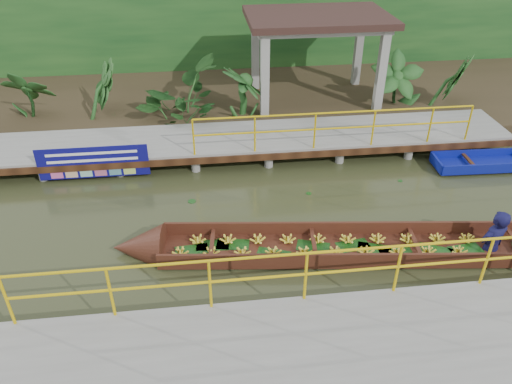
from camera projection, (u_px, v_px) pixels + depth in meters
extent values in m
plane|color=#30351A|center=(242.00, 227.00, 11.43)|extent=(80.00, 80.00, 0.00)
cube|color=#312818|center=(222.00, 95.00, 17.58)|extent=(30.00, 8.00, 0.45)
cube|color=gray|center=(230.00, 139.00, 14.09)|extent=(16.00, 2.00, 0.15)
cube|color=black|center=(233.00, 158.00, 13.29)|extent=(16.00, 0.12, 0.18)
cylinder|color=#E0B60B|center=(337.00, 113.00, 12.99)|extent=(7.50, 0.05, 0.05)
cylinder|color=#E0B60B|center=(335.00, 128.00, 13.23)|extent=(7.50, 0.05, 0.05)
cylinder|color=#E0B60B|center=(335.00, 130.00, 13.26)|extent=(0.05, 0.05, 1.00)
cylinder|color=gray|center=(3.00, 175.00, 12.97)|extent=(0.24, 0.24, 0.55)
cylinder|color=gray|center=(20.00, 146.00, 14.31)|extent=(0.24, 0.24, 0.55)
cylinder|color=gray|center=(82.00, 170.00, 13.17)|extent=(0.24, 0.24, 0.55)
cylinder|color=gray|center=(91.00, 143.00, 14.51)|extent=(0.24, 0.24, 0.55)
cylinder|color=gray|center=(158.00, 166.00, 13.37)|extent=(0.24, 0.24, 0.55)
cylinder|color=gray|center=(161.00, 139.00, 14.71)|extent=(0.24, 0.24, 0.55)
cylinder|color=gray|center=(232.00, 161.00, 13.57)|extent=(0.24, 0.24, 0.55)
cylinder|color=gray|center=(228.00, 135.00, 14.91)|extent=(0.24, 0.24, 0.55)
cylinder|color=gray|center=(305.00, 157.00, 13.77)|extent=(0.24, 0.24, 0.55)
cylinder|color=gray|center=(294.00, 132.00, 15.11)|extent=(0.24, 0.24, 0.55)
cylinder|color=gray|center=(375.00, 153.00, 13.97)|extent=(0.24, 0.24, 0.55)
cylinder|color=gray|center=(358.00, 129.00, 15.31)|extent=(0.24, 0.24, 0.55)
cylinder|color=gray|center=(443.00, 149.00, 14.17)|extent=(0.24, 0.24, 0.55)
cylinder|color=gray|center=(421.00, 125.00, 15.51)|extent=(0.24, 0.24, 0.55)
cylinder|color=gray|center=(232.00, 161.00, 13.57)|extent=(0.24, 0.24, 0.55)
cube|color=gray|center=(330.00, 365.00, 7.86)|extent=(18.00, 2.40, 0.70)
cylinder|color=#E0B60B|center=(319.00, 252.00, 8.09)|extent=(10.00, 0.05, 0.05)
cylinder|color=#E0B60B|center=(318.00, 273.00, 8.33)|extent=(10.00, 0.05, 0.05)
cylinder|color=#E0B60B|center=(317.00, 275.00, 8.36)|extent=(0.05, 0.05, 1.00)
cube|color=gray|center=(265.00, 80.00, 14.95)|extent=(0.25, 0.25, 2.80)
cube|color=gray|center=(381.00, 75.00, 15.31)|extent=(0.25, 0.25, 2.80)
cube|color=gray|center=(255.00, 56.00, 16.95)|extent=(0.25, 0.25, 2.80)
cube|color=gray|center=(358.00, 52.00, 17.31)|extent=(0.25, 0.25, 2.80)
cube|color=gray|center=(318.00, 24.00, 15.43)|extent=(4.00, 2.60, 0.12)
cube|color=#301C18|center=(318.00, 17.00, 15.32)|extent=(4.40, 3.00, 0.20)
cube|color=#133D18|center=(216.00, 26.00, 18.71)|extent=(30.00, 0.80, 4.00)
cube|color=#3C1A10|center=(364.00, 250.00, 10.63)|extent=(8.69, 2.04, 0.06)
cube|color=#3C1A10|center=(360.00, 229.00, 11.00)|extent=(8.58, 1.03, 0.37)
cube|color=#3C1A10|center=(370.00, 261.00, 10.10)|extent=(8.58, 1.03, 0.37)
cone|color=#3C1A10|center=(138.00, 248.00, 10.56)|extent=(1.19, 1.15, 1.04)
imported|color=#0F0F37|center=(502.00, 212.00, 10.12)|extent=(0.78, 0.61, 1.88)
cube|color=navy|center=(484.00, 165.00, 13.68)|extent=(2.78, 0.92, 0.09)
cube|color=navy|center=(478.00, 154.00, 13.96)|extent=(2.75, 0.15, 0.28)
cube|color=navy|center=(493.00, 169.00, 13.27)|extent=(2.75, 0.15, 0.28)
cube|color=navy|center=(436.00, 163.00, 13.52)|extent=(0.08, 0.83, 0.28)
cube|color=black|center=(469.00, 161.00, 13.57)|extent=(0.12, 0.83, 0.05)
cube|color=#0E0C62|center=(93.00, 162.00, 12.85)|extent=(2.82, 0.03, 0.88)
cube|color=white|center=(91.00, 154.00, 12.68)|extent=(2.29, 0.01, 0.07)
cube|color=white|center=(93.00, 160.00, 12.79)|extent=(2.29, 0.01, 0.07)
imported|color=#133D18|center=(24.00, 103.00, 14.66)|extent=(1.08, 1.08, 1.35)
imported|color=#133D18|center=(93.00, 100.00, 14.86)|extent=(1.08, 1.08, 1.35)
imported|color=#133D18|center=(178.00, 96.00, 15.11)|extent=(1.08, 1.08, 1.35)
imported|color=#133D18|center=(243.00, 94.00, 15.31)|extent=(1.08, 1.08, 1.35)
imported|color=#133D18|center=(400.00, 87.00, 15.81)|extent=(1.08, 1.08, 1.35)
imported|color=#133D18|center=(445.00, 85.00, 15.96)|extent=(1.08, 1.08, 1.35)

